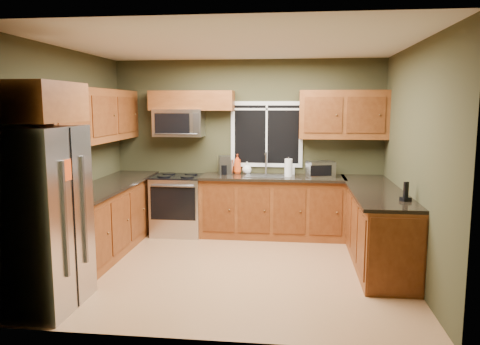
% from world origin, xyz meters
% --- Properties ---
extents(floor, '(4.20, 4.20, 0.00)m').
position_xyz_m(floor, '(0.00, 0.00, 0.00)').
color(floor, '#A06F46').
rests_on(floor, ground).
extents(ceiling, '(4.20, 4.20, 0.00)m').
position_xyz_m(ceiling, '(0.00, 0.00, 2.70)').
color(ceiling, white).
rests_on(ceiling, back_wall).
extents(back_wall, '(4.20, 0.00, 4.20)m').
position_xyz_m(back_wall, '(0.00, 1.80, 1.35)').
color(back_wall, '#36351E').
rests_on(back_wall, ground).
extents(front_wall, '(4.20, 0.00, 4.20)m').
position_xyz_m(front_wall, '(0.00, -1.80, 1.35)').
color(front_wall, '#36351E').
rests_on(front_wall, ground).
extents(left_wall, '(0.00, 3.60, 3.60)m').
position_xyz_m(left_wall, '(-2.10, 0.00, 1.35)').
color(left_wall, '#36351E').
rests_on(left_wall, ground).
extents(right_wall, '(0.00, 3.60, 3.60)m').
position_xyz_m(right_wall, '(2.10, 0.00, 1.35)').
color(right_wall, '#36351E').
rests_on(right_wall, ground).
extents(window, '(1.12, 0.03, 1.02)m').
position_xyz_m(window, '(0.30, 1.78, 1.55)').
color(window, white).
rests_on(window, back_wall).
extents(base_cabinets_left, '(0.60, 2.65, 0.90)m').
position_xyz_m(base_cabinets_left, '(-1.80, 0.48, 0.45)').
color(base_cabinets_left, brown).
rests_on(base_cabinets_left, ground).
extents(countertop_left, '(0.65, 2.65, 0.04)m').
position_xyz_m(countertop_left, '(-1.78, 0.48, 0.92)').
color(countertop_left, black).
rests_on(countertop_left, base_cabinets_left).
extents(base_cabinets_back, '(2.17, 0.60, 0.90)m').
position_xyz_m(base_cabinets_back, '(0.42, 1.50, 0.45)').
color(base_cabinets_back, brown).
rests_on(base_cabinets_back, ground).
extents(countertop_back, '(2.17, 0.65, 0.04)m').
position_xyz_m(countertop_back, '(0.42, 1.48, 0.92)').
color(countertop_back, black).
rests_on(countertop_back, base_cabinets_back).
extents(base_cabinets_peninsula, '(0.60, 2.52, 0.90)m').
position_xyz_m(base_cabinets_peninsula, '(1.80, 0.54, 0.45)').
color(base_cabinets_peninsula, brown).
rests_on(base_cabinets_peninsula, ground).
extents(countertop_peninsula, '(0.65, 2.50, 0.04)m').
position_xyz_m(countertop_peninsula, '(1.78, 0.55, 0.92)').
color(countertop_peninsula, black).
rests_on(countertop_peninsula, base_cabinets_peninsula).
extents(upper_cabinets_left, '(0.33, 2.65, 0.72)m').
position_xyz_m(upper_cabinets_left, '(-1.94, 0.48, 1.86)').
color(upper_cabinets_left, brown).
rests_on(upper_cabinets_left, left_wall).
extents(upper_cabinets_back_left, '(1.30, 0.33, 0.30)m').
position_xyz_m(upper_cabinets_back_left, '(-0.85, 1.64, 2.07)').
color(upper_cabinets_back_left, brown).
rests_on(upper_cabinets_back_left, back_wall).
extents(upper_cabinets_back_right, '(1.30, 0.33, 0.72)m').
position_xyz_m(upper_cabinets_back_right, '(1.45, 1.64, 1.86)').
color(upper_cabinets_back_right, brown).
rests_on(upper_cabinets_back_right, back_wall).
extents(upper_cabinet_over_fridge, '(0.72, 0.90, 0.38)m').
position_xyz_m(upper_cabinet_over_fridge, '(-1.74, -1.30, 2.03)').
color(upper_cabinet_over_fridge, brown).
rests_on(upper_cabinet_over_fridge, left_wall).
extents(refrigerator, '(0.74, 0.90, 1.80)m').
position_xyz_m(refrigerator, '(-1.74, -1.30, 0.90)').
color(refrigerator, '#B7B7BC').
rests_on(refrigerator, ground).
extents(range, '(0.76, 0.69, 0.94)m').
position_xyz_m(range, '(-1.05, 1.47, 0.47)').
color(range, '#B7B7BC').
rests_on(range, ground).
extents(microwave, '(0.76, 0.41, 0.42)m').
position_xyz_m(microwave, '(-1.05, 1.61, 1.73)').
color(microwave, '#B7B7BC').
rests_on(microwave, back_wall).
extents(sink, '(0.60, 0.42, 0.36)m').
position_xyz_m(sink, '(0.30, 1.49, 0.95)').
color(sink, slate).
rests_on(sink, countertop_back).
extents(toaster_oven, '(0.44, 0.38, 0.23)m').
position_xyz_m(toaster_oven, '(1.13, 1.45, 1.06)').
color(toaster_oven, '#B7B7BC').
rests_on(toaster_oven, countertop_back).
extents(coffee_maker, '(0.22, 0.26, 0.29)m').
position_xyz_m(coffee_maker, '(-0.34, 1.58, 1.07)').
color(coffee_maker, slate).
rests_on(coffee_maker, countertop_back).
extents(kettle, '(0.20, 0.20, 0.27)m').
position_xyz_m(kettle, '(-0.29, 1.65, 1.07)').
color(kettle, '#B7B7BC').
rests_on(kettle, countertop_back).
extents(paper_towel_roll, '(0.14, 0.14, 0.30)m').
position_xyz_m(paper_towel_roll, '(0.65, 1.46, 1.07)').
color(paper_towel_roll, white).
rests_on(paper_towel_roll, countertop_back).
extents(soap_bottle_a, '(0.12, 0.12, 0.30)m').
position_xyz_m(soap_bottle_a, '(-0.15, 1.70, 1.09)').
color(soap_bottle_a, '#E14715').
rests_on(soap_bottle_a, countertop_back).
extents(soap_bottle_b, '(0.09, 0.09, 0.18)m').
position_xyz_m(soap_bottle_b, '(0.70, 1.70, 1.03)').
color(soap_bottle_b, white).
rests_on(soap_bottle_b, countertop_back).
extents(soap_bottle_c, '(0.15, 0.15, 0.18)m').
position_xyz_m(soap_bottle_c, '(0.00, 1.70, 1.03)').
color(soap_bottle_c, white).
rests_on(soap_bottle_c, countertop_back).
extents(cordless_phone, '(0.13, 0.13, 0.22)m').
position_xyz_m(cordless_phone, '(1.98, -0.20, 1.00)').
color(cordless_phone, black).
rests_on(cordless_phone, countertop_peninsula).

